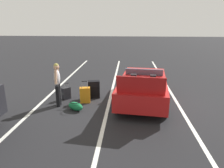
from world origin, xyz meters
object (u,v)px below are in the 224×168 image
object	(u,v)px
suitcase_large_black	(94,89)
suitcase_medium_bright	(85,95)
suitcase_small_carryon	(66,93)
traveler_person	(57,82)
convertible_car	(143,86)
duffel_bag	(76,106)

from	to	relation	value
suitcase_large_black	suitcase_medium_bright	world-z (taller)	suitcase_medium_bright
suitcase_small_carryon	traveler_person	bearing A→B (deg)	120.06
convertible_car	suitcase_medium_bright	world-z (taller)	convertible_car
convertible_car	traveler_person	bearing A→B (deg)	112.22
suitcase_medium_bright	duffel_bag	size ratio (longest dim) A/B	1.29
suitcase_large_black	convertible_car	bearing A→B (deg)	78.36
suitcase_small_carryon	traveler_person	distance (m)	0.98
traveler_person	suitcase_small_carryon	bearing A→B (deg)	76.39
suitcase_medium_bright	duffel_bag	distance (m)	0.83
suitcase_small_carryon	duffel_bag	xyz separation A→B (m)	(-1.10, -0.66, -0.09)
convertible_car	traveler_person	world-z (taller)	traveler_person
suitcase_large_black	suitcase_medium_bright	distance (m)	0.63
suitcase_medium_bright	traveler_person	bearing A→B (deg)	103.55
suitcase_small_carryon	traveler_person	world-z (taller)	traveler_person
suitcase_large_black	traveler_person	size ratio (longest dim) A/B	0.45
suitcase_large_black	duffel_bag	size ratio (longest dim) A/B	1.05
suitcase_medium_bright	duffel_bag	xyz separation A→B (m)	(-0.79, 0.20, -0.15)
suitcase_large_black	duffel_bag	world-z (taller)	suitcase_large_black
suitcase_small_carryon	traveler_person	size ratio (longest dim) A/B	0.43
duffel_bag	traveler_person	xyz separation A→B (m)	(0.39, 0.75, 0.77)
convertible_car	suitcase_large_black	size ratio (longest dim) A/B	5.82
duffel_bag	traveler_person	world-z (taller)	traveler_person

